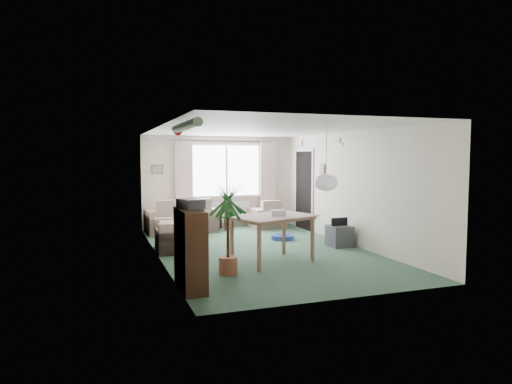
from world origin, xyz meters
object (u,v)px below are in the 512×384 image
object	(u,v)px
coffee_table	(209,223)
houseplant	(228,228)
pet_bed	(283,237)
sofa	(181,215)
armchair_corner	(267,214)
armchair_left	(180,228)
dining_table	(273,240)
bookshelf	(190,249)
tv_cube	(339,236)

from	to	relation	value
coffee_table	houseplant	world-z (taller)	houseplant
coffee_table	pet_bed	bearing A→B (deg)	-54.31
pet_bed	sofa	bearing A→B (deg)	138.37
armchair_corner	houseplant	world-z (taller)	houseplant
armchair_left	houseplant	bearing A→B (deg)	12.26
armchair_corner	dining_table	xyz separation A→B (m)	(-1.31, -3.74, 0.04)
dining_table	pet_bed	bearing A→B (deg)	62.67
sofa	armchair_corner	xyz separation A→B (m)	(2.26, -0.02, -0.05)
pet_bed	armchair_corner	bearing A→B (deg)	80.86
armchair_corner	houseplant	distance (m)	4.83
houseplant	pet_bed	world-z (taller)	houseplant
bookshelf	houseplant	xyz separation A→B (m)	(0.72, 0.60, 0.17)
sofa	coffee_table	distance (m)	0.75
armchair_corner	coffee_table	bearing A→B (deg)	-2.37
coffee_table	dining_table	distance (m)	3.77
houseplant	sofa	bearing A→B (deg)	89.80
dining_table	tv_cube	size ratio (longest dim) A/B	2.74
bookshelf	tv_cube	distance (m)	4.08
sofa	dining_table	xyz separation A→B (m)	(0.95, -3.76, -0.01)
coffee_table	pet_bed	distance (m)	2.17
coffee_table	houseplant	distance (m)	4.37
houseplant	tv_cube	distance (m)	3.19
sofa	tv_cube	world-z (taller)	sofa
armchair_corner	dining_table	bearing A→B (deg)	69.19
sofa	pet_bed	size ratio (longest dim) A/B	3.27
armchair_left	bookshelf	bearing A→B (deg)	-5.27
dining_table	houseplant	bearing A→B (deg)	-152.13
armchair_left	coffee_table	distance (m)	2.45
armchair_corner	tv_cube	bearing A→B (deg)	99.34
armchair_left	bookshelf	xyz separation A→B (m)	(-0.34, -2.71, 0.13)
armchair_corner	pet_bed	distance (m)	1.79
bookshelf	tv_cube	world-z (taller)	bookshelf
sofa	bookshelf	size ratio (longest dim) A/B	1.48
tv_cube	pet_bed	size ratio (longest dim) A/B	0.93
armchair_left	bookshelf	world-z (taller)	bookshelf
sofa	dining_table	size ratio (longest dim) A/B	1.29
sofa	coffee_table	xyz separation A→B (m)	(0.72, 0.00, -0.23)
armchair_corner	coffee_table	size ratio (longest dim) A/B	1.00
armchair_corner	bookshelf	bearing A→B (deg)	56.80
tv_cube	armchair_corner	bearing A→B (deg)	101.01
armchair_corner	coffee_table	distance (m)	1.55
dining_table	tv_cube	distance (m)	2.07
sofa	tv_cube	bearing A→B (deg)	131.09
houseplant	bookshelf	bearing A→B (deg)	-140.35
armchair_left	tv_cube	world-z (taller)	armchair_left
pet_bed	houseplant	bearing A→B (deg)	-128.49
armchair_left	dining_table	distance (m)	2.09
armchair_left	coffee_table	size ratio (longest dim) A/B	1.20
bookshelf	dining_table	world-z (taller)	bookshelf
sofa	pet_bed	bearing A→B (deg)	135.10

